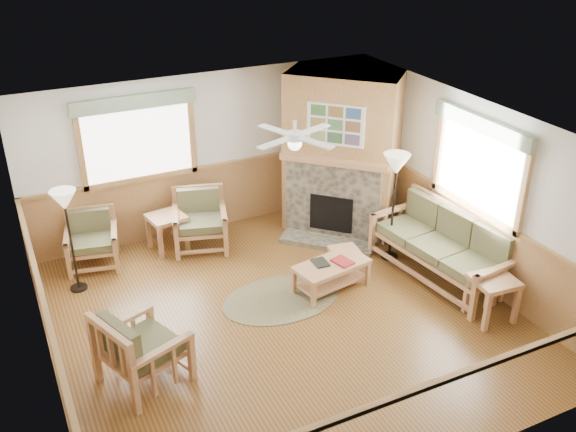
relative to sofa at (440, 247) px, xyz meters
name	(u,v)px	position (x,y,z in m)	size (l,w,h in m)	color
floor	(284,317)	(-2.55, 0.06, -0.51)	(6.00, 6.00, 0.01)	brown
ceiling	(283,130)	(-2.55, 0.06, 2.19)	(6.00, 6.00, 0.01)	white
wall_back	(206,154)	(-2.55, 3.06, 0.84)	(6.00, 0.02, 2.70)	silver
wall_front	(427,371)	(-2.55, -2.94, 0.84)	(6.00, 0.02, 2.70)	silver
wall_left	(37,287)	(-5.55, 0.06, 0.84)	(0.02, 6.00, 2.70)	silver
wall_right	(469,188)	(0.45, 0.06, 0.84)	(0.02, 6.00, 2.70)	silver
wainscot	(284,283)	(-2.55, 0.06, 0.04)	(6.00, 6.00, 1.10)	#9D6F40
fireplace	(342,153)	(-0.50, 2.11, 0.84)	(2.20, 2.20, 2.70)	#9D6F40
window_back	(132,93)	(-3.65, 3.02, 2.02)	(1.90, 0.16, 1.50)	white
window_right	(487,115)	(0.41, -0.14, 2.02)	(0.16, 1.90, 1.50)	white
ceiling_fan	(295,122)	(-2.25, 0.36, 2.15)	(1.24, 1.24, 0.36)	white
sofa	(440,247)	(0.00, 0.00, 0.00)	(0.91, 2.21, 1.02)	#B27F53
armchair_back_left	(92,241)	(-4.61, 2.61, -0.08)	(0.76, 0.76, 0.85)	#B27F53
armchair_back_right	(200,221)	(-2.92, 2.43, -0.04)	(0.84, 0.84, 0.94)	#B27F53
armchair_left	(142,347)	(-4.58, -0.35, -0.02)	(0.86, 0.86, 0.97)	#B27F53
coffee_table	(331,276)	(-1.63, 0.40, -0.29)	(1.09, 0.54, 0.44)	#B27F53
end_table_chairs	(168,232)	(-3.43, 2.58, -0.20)	(0.55, 0.53, 0.61)	#B27F53
end_table_sofa	(492,298)	(-0.03, -1.17, -0.20)	(0.56, 0.54, 0.62)	#B27F53
footstool	(345,260)	(-1.19, 0.75, -0.33)	(0.42, 0.42, 0.37)	#B27F53
braided_rug	(281,299)	(-2.40, 0.47, -0.50)	(1.74, 1.74, 0.01)	brown
floor_lamp_left	(71,241)	(-4.96, 2.03, 0.29)	(0.36, 0.36, 1.59)	black
floor_lamp_right	(393,207)	(-0.34, 0.79, 0.38)	(0.40, 0.40, 1.77)	black
book_red	(343,261)	(-1.48, 0.35, -0.04)	(0.22, 0.30, 0.03)	maroon
book_dark	(320,262)	(-1.78, 0.47, -0.05)	(0.20, 0.27, 0.03)	black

